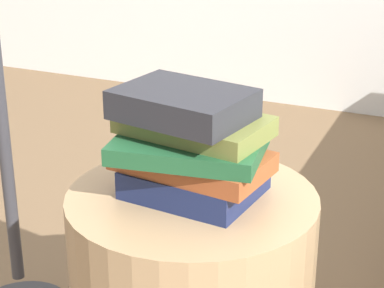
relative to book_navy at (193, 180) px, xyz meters
The scene contains 5 objects.
book_navy is the anchor object (origin of this frame).
book_rust 0.05m from the book_navy, 97.95° to the right, with size 0.27×0.16×0.04m, color #994723.
book_forest 0.08m from the book_navy, 74.90° to the right, with size 0.26×0.19×0.03m, color #1E512D.
book_olive 0.11m from the book_navy, 93.42° to the right, with size 0.26×0.15×0.04m, color olive.
book_charcoal 0.16m from the book_navy, 113.43° to the right, with size 0.22×0.17×0.05m, color #28282D.
Camera 1 is at (0.47, -1.07, 1.05)m, focal length 66.18 mm.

